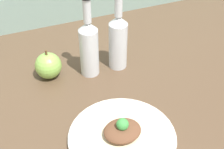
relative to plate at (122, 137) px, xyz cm
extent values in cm
cube|color=brown|center=(4.31, 15.86, -2.95)|extent=(180.00, 110.00, 4.00)
cylinder|color=silver|center=(0.00, 0.00, -0.20)|extent=(29.45, 29.45, 1.49)
torus|color=silver|center=(0.00, 0.00, 0.32)|extent=(28.13, 28.13, 1.04)
cylinder|color=beige|center=(0.00, 0.00, 0.74)|extent=(19.83, 19.83, 0.40)
ellipsoid|color=brown|center=(0.00, 0.00, 2.48)|extent=(10.32, 8.77, 3.07)
sphere|color=green|center=(0.00, 0.00, 5.01)|extent=(3.32, 3.32, 3.32)
cylinder|color=silver|center=(1.70, 31.29, 7.45)|extent=(6.33, 6.33, 16.80)
cone|color=silver|center=(1.70, 31.29, 17.28)|extent=(6.33, 6.33, 2.85)
cylinder|color=silver|center=(1.70, 31.29, 22.61)|extent=(2.53, 2.53, 7.81)
cylinder|color=silver|center=(12.07, 31.29, 7.45)|extent=(6.33, 6.33, 16.80)
cone|color=silver|center=(12.07, 31.29, 17.28)|extent=(6.33, 6.33, 2.85)
cylinder|color=silver|center=(12.07, 31.29, 22.61)|extent=(2.53, 2.53, 7.81)
sphere|color=#84B74C|center=(-11.81, 34.53, 3.51)|extent=(8.92, 8.92, 8.92)
cylinder|color=brown|center=(-11.81, 34.53, 8.67)|extent=(0.71, 0.71, 2.01)
camera|label=1|loc=(-23.61, -50.24, 66.31)|focal=50.00mm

